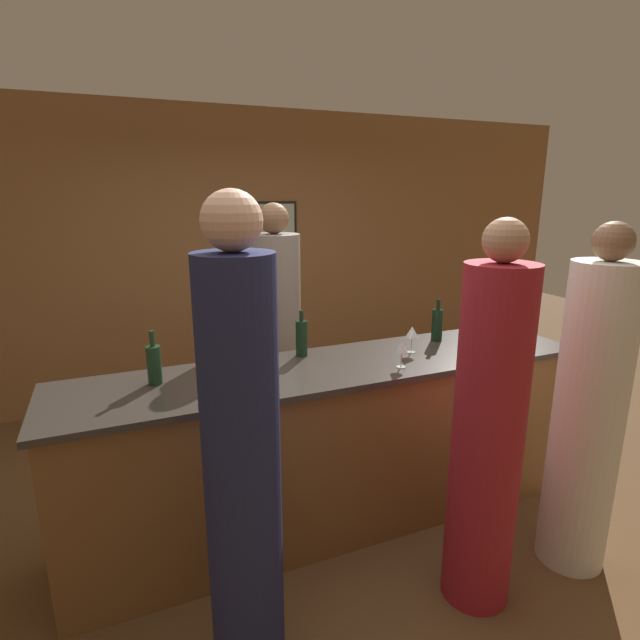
% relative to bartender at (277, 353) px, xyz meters
% --- Properties ---
extents(ground_plane, '(14.00, 14.00, 0.00)m').
position_rel_bartender_xyz_m(ground_plane, '(0.13, -0.71, -0.91)').
color(ground_plane, brown).
extents(back_wall, '(8.00, 0.08, 2.80)m').
position_rel_bartender_xyz_m(back_wall, '(0.13, 1.72, 0.49)').
color(back_wall, olive).
rests_on(back_wall, ground_plane).
extents(bar_counter, '(3.14, 0.69, 1.04)m').
position_rel_bartender_xyz_m(bar_counter, '(0.13, -0.71, -0.39)').
color(bar_counter, brown).
rests_on(bar_counter, ground_plane).
extents(bartender, '(0.35, 0.35, 1.94)m').
position_rel_bartender_xyz_m(bartender, '(0.00, 0.00, 0.00)').
color(bartender, gray).
rests_on(bartender, ground_plane).
extents(guest_0, '(0.33, 0.33, 1.91)m').
position_rel_bartender_xyz_m(guest_0, '(0.55, -1.53, -0.02)').
color(guest_0, maroon).
rests_on(guest_0, ground_plane).
extents(guest_1, '(0.35, 0.35, 1.88)m').
position_rel_bartender_xyz_m(guest_1, '(1.21, -1.54, -0.03)').
color(guest_1, silver).
rests_on(guest_1, ground_plane).
extents(guest_2, '(0.31, 0.31, 2.03)m').
position_rel_bartender_xyz_m(guest_2, '(-0.62, -1.45, 0.05)').
color(guest_2, '#1E234C').
rests_on(guest_2, ground_plane).
extents(wine_bottle_0, '(0.07, 0.07, 0.29)m').
position_rel_bartender_xyz_m(wine_bottle_0, '(0.01, -0.48, 0.24)').
color(wine_bottle_0, black).
rests_on(wine_bottle_0, bar_counter).
extents(wine_bottle_1, '(0.07, 0.07, 0.28)m').
position_rel_bartender_xyz_m(wine_bottle_1, '(0.96, -0.54, 0.24)').
color(wine_bottle_1, black).
rests_on(wine_bottle_1, bar_counter).
extents(wine_bottle_2, '(0.07, 0.07, 0.29)m').
position_rel_bartender_xyz_m(wine_bottle_2, '(-0.86, -0.61, 0.24)').
color(wine_bottle_2, '#19381E').
rests_on(wine_bottle_2, bar_counter).
extents(wine_glass_0, '(0.08, 0.08, 0.15)m').
position_rel_bartender_xyz_m(wine_glass_0, '(1.30, -0.69, 0.24)').
color(wine_glass_0, silver).
rests_on(wine_glass_0, bar_counter).
extents(wine_glass_1, '(0.08, 0.08, 0.17)m').
position_rel_bartender_xyz_m(wine_glass_1, '(0.66, -0.69, 0.26)').
color(wine_glass_1, silver).
rests_on(wine_glass_1, bar_counter).
extents(wine_glass_2, '(0.06, 0.06, 0.17)m').
position_rel_bartender_xyz_m(wine_glass_2, '(1.33, -0.94, 0.25)').
color(wine_glass_2, silver).
rests_on(wine_glass_2, bar_counter).
extents(wine_glass_3, '(0.07, 0.07, 0.16)m').
position_rel_bartender_xyz_m(wine_glass_3, '(0.46, -0.90, 0.25)').
color(wine_glass_3, silver).
rests_on(wine_glass_3, bar_counter).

